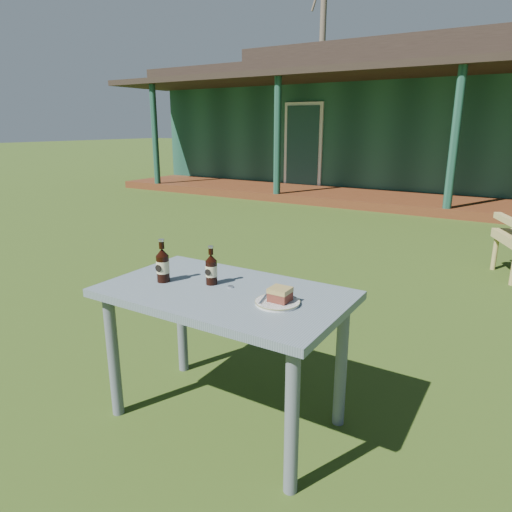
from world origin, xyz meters
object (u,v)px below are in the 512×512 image
Objects in this scene: plate at (277,302)px; cake_slice at (280,294)px; cola_bottle_near at (211,269)px; cafe_table at (224,309)px; cola_bottle_far at (163,265)px.

cake_slice is (0.01, 0.01, 0.04)m from plate.
cola_bottle_near reaches higher than plate.
cafe_table is 0.35m from cake_slice.
plate is (0.31, -0.02, 0.11)m from cafe_table.
plate is 1.03× the size of cola_bottle_near.
cake_slice is at bearing 3.94° from cola_bottle_far.
cola_bottle_near is at bearing 173.00° from cake_slice.
cola_bottle_near is at bearing 22.41° from cola_bottle_far.
cola_bottle_far is (-0.24, -0.10, 0.01)m from cola_bottle_near.
cola_bottle_near is 0.89× the size of cola_bottle_far.
plate is 0.42m from cola_bottle_near.
plate reaches higher than cafe_table.
cola_bottle_far reaches higher than cake_slice.
cake_slice is 0.46× the size of cola_bottle_near.
cafe_table is 13.04× the size of cake_slice.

